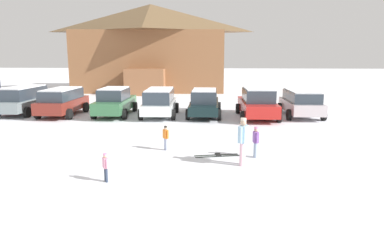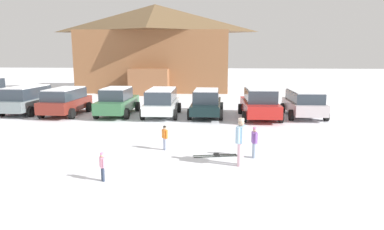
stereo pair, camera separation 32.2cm
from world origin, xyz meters
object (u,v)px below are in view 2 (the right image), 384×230
parked_green_coupe (117,101)px  parked_maroon_van (65,101)px  parked_black_sedan (206,102)px  skier_adult_in_blue_parka (241,139)px  parked_white_suv (162,101)px  pair_of_skis (216,156)px  skier_child_in_orange_jacket (165,136)px  ski_lodge (156,47)px  skier_child_in_pink_snowsuit (102,165)px  parked_red_sedan (260,103)px  parked_grey_wagon (28,99)px  skier_child_in_purple_jacket (254,141)px  parked_silver_wagon (304,103)px

parked_green_coupe → parked_maroon_van: bearing=-175.7°
parked_black_sedan → skier_adult_in_blue_parka: size_ratio=2.87×
parked_green_coupe → parked_white_suv: size_ratio=1.05×
parked_green_coupe → pair_of_skis: (6.24, -8.27, -0.85)m
skier_child_in_orange_jacket → ski_lodge: bearing=101.2°
parked_black_sedan → skier_adult_in_blue_parka: (1.53, -9.47, 0.11)m
parked_white_suv → skier_adult_in_blue_parka: 10.11m
ski_lodge → parked_maroon_van: bearing=-100.3°
ski_lodge → skier_child_in_pink_snowsuit: bearing=-83.1°
parked_red_sedan → skier_child_in_orange_jacket: 8.52m
skier_child_in_orange_jacket → pair_of_skis: 2.23m
parked_maroon_van → parked_white_suv: size_ratio=0.97×
parked_red_sedan → skier_adult_in_blue_parka: bearing=-100.5°
parked_black_sedan → skier_child_in_pink_snowsuit: 11.61m
parked_green_coupe → skier_child_in_pink_snowsuit: 11.46m
ski_lodge → parked_grey_wagon: (-5.63, -15.27, -3.53)m
ski_lodge → parked_green_coupe: 15.95m
parked_black_sedan → parked_grey_wagon: bearing=179.5°
parked_red_sedan → skier_child_in_purple_jacket: 8.04m
parked_silver_wagon → skier_child_in_orange_jacket: 10.71m
ski_lodge → parked_red_sedan: bearing=-60.2°
parked_white_suv → parked_silver_wagon: 8.67m
parked_red_sedan → skier_child_in_purple_jacket: bearing=-97.8°
ski_lodge → parked_silver_wagon: size_ratio=3.79×
skier_child_in_pink_snowsuit → parked_grey_wagon: bearing=127.9°
pair_of_skis → parked_grey_wagon: bearing=145.1°
parked_maroon_van → pair_of_skis: parked_maroon_van is taller
parked_white_suv → skier_child_in_orange_jacket: bearing=-79.6°
skier_child_in_orange_jacket → parked_black_sedan: bearing=79.9°
parked_maroon_van → parked_black_sedan: size_ratio=0.86×
parked_green_coupe → parked_black_sedan: bearing=1.8°
parked_grey_wagon → pair_of_skis: bearing=-34.9°
ski_lodge → skier_child_in_orange_jacket: (4.58, -23.12, -3.90)m
parked_white_suv → pair_of_skis: 8.86m
parked_grey_wagon → parked_red_sedan: (14.77, -0.66, -0.04)m
skier_adult_in_blue_parka → skier_child_in_orange_jacket: (-2.91, 1.71, -0.38)m
skier_child_in_purple_jacket → parked_black_sedan: bearing=103.8°
parked_silver_wagon → skier_adult_in_blue_parka: 10.52m
skier_child_in_purple_jacket → pair_of_skis: size_ratio=0.68×
ski_lodge → parked_red_sedan: ski_lodge is taller
parked_grey_wagon → pair_of_skis: (12.25, -8.54, -0.92)m
ski_lodge → parked_green_coupe: size_ratio=3.53×
parked_black_sedan → parked_white_suv: bearing=-173.5°
skier_child_in_pink_snowsuit → skier_child_in_orange_jacket: 3.77m
parked_silver_wagon → pair_of_skis: bearing=-121.5°
ski_lodge → skier_child_in_purple_jacket: size_ratio=13.50×
skier_child_in_orange_jacket → pair_of_skis: skier_child_in_orange_jacket is taller
skier_child_in_orange_jacket → skier_child_in_purple_jacket: 3.55m
parked_maroon_van → pair_of_skis: bearing=-40.2°
parked_black_sedan → skier_child_in_purple_jacket: parked_black_sedan is taller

